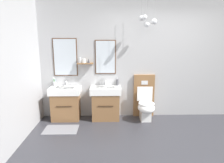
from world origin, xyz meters
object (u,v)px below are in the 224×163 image
Objects in this scene: soap_dispenser at (117,82)px; toilet at (145,103)px; vanity_sink_left at (66,103)px; toothbrush_cup at (55,83)px; vanity_sink_right at (106,102)px.

toilet is at bearing -15.28° from soap_dispenser.
soap_dispenser is at bearing 7.35° from vanity_sink_left.
vanity_sink_left is at bearing 179.38° from toilet.
soap_dispenser is at bearing 0.40° from toothbrush_cup.
vanity_sink_left is 0.75× the size of toilet.
toothbrush_cup is at bearing 151.61° from vanity_sink_left.
soap_dispenser is (1.17, 0.15, 0.44)m from vanity_sink_left.
toilet is at bearing -4.46° from toothbrush_cup.
vanity_sink_left is 0.51m from toothbrush_cup.
vanity_sink_left is 0.90m from vanity_sink_right.
toothbrush_cup reaches higher than vanity_sink_right.
toothbrush_cup reaches higher than vanity_sink_left.
soap_dispenser is at bearing 164.72° from toilet.
toothbrush_cup is at bearing -179.60° from soap_dispenser.
vanity_sink_right is 0.75× the size of toilet.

